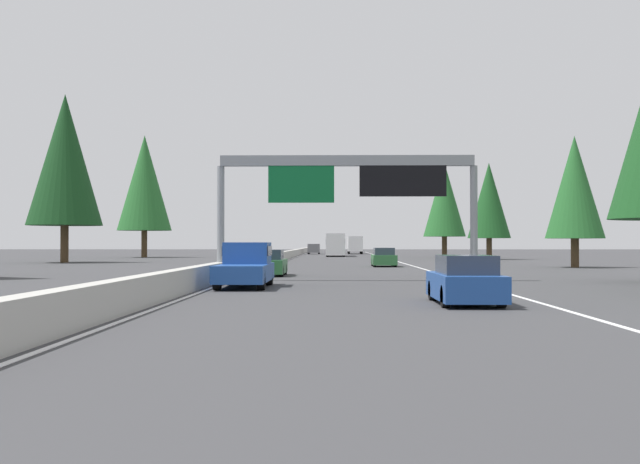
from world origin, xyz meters
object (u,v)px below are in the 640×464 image
Objects in this scene: sedan_near_right at (465,281)px; conifer_right_far at (444,199)px; minivan_mid_left at (314,248)px; conifer_right_mid at (575,187)px; sign_gantry_overhead at (351,181)px; box_truck_far_right at (355,244)px; bus_distant_a at (335,244)px; conifer_left_far at (144,183)px; pickup_distant_b at (246,265)px; conifer_right_distant at (489,201)px; sedan_mid_center at (384,258)px; conifer_left_mid at (65,160)px; sedan_far_left at (269,264)px.

conifer_right_far is (73.21, -9.95, 6.65)m from sedan_near_right.
minivan_mid_left is 72.62m from conifer_right_mid.
sign_gantry_overhead is 91.74m from box_truck_far_right.
conifer_right_far is (-32.46, -10.37, 5.72)m from box_truck_far_right.
bus_distant_a is 27.10m from conifer_left_far.
sedan_near_right is at bearing -177.39° from bus_distant_a.
conifer_right_distant reaches higher than pickup_distant_b.
sedan_mid_center is 0.28× the size of conifer_left_mid.
sedan_mid_center is at bearing -15.26° from pickup_distant_b.
conifer_right_mid is at bearing -107.29° from conifer_left_mid.
bus_distant_a is 0.74× the size of conifer_left_far.
conifer_left_mid is (11.51, 29.15, 8.97)m from sedan_mid_center.
conifer_right_distant is (53.67, -21.00, 5.66)m from pickup_distant_b.
box_truck_far_right is 23.26m from bus_distant_a.
box_truck_far_right is 0.79× the size of conifer_right_distant.
conifer_left_mid is (-25.21, 39.17, 2.31)m from conifer_right_far.
conifer_left_far is (-31.93, 27.72, 7.89)m from box_truck_far_right.
sign_gantry_overhead reaches higher than sedan_mid_center.
bus_distant_a is at bearing 55.44° from conifer_right_far.
conifer_left_far is (11.29, 41.51, 2.92)m from conifer_right_distant.
box_truck_far_right is 0.74× the size of bus_distant_a.
sedan_mid_center is at bearing 82.05° from conifer_right_mid.
sedan_mid_center is 0.44× the size of conifer_right_mid.
pickup_distant_b is 57.91m from conifer_right_distant.
sedan_mid_center is 29.82m from conifer_right_distant.
sedan_near_right is at bearing -179.89° from sedan_mid_center.
pickup_distant_b is 0.52× the size of conifer_right_distant.
conifer_left_far reaches higher than pickup_distant_b.
pickup_distant_b is 68.66m from conifer_left_far.
sign_gantry_overhead is at bearing -141.93° from sedan_far_left.
conifer_right_distant is at bearing -153.39° from minivan_mid_left.
minivan_mid_left is at bearing 2.65° from sign_gantry_overhead.
box_truck_far_right is at bearing 17.70° from conifer_right_distant.
conifer_left_mid is (-55.72, 21.92, 8.70)m from minivan_mid_left.
pickup_distant_b is 0.49× the size of bus_distant_a.
sign_gantry_overhead is at bearing -142.48° from conifer_left_mid.
conifer_right_distant is at bearing -18.84° from sign_gantry_overhead.
sedan_far_left is at bearing 175.23° from box_truck_far_right.
box_truck_far_right is at bearing -1.70° from sign_gantry_overhead.
pickup_distant_b is 1.27× the size of sedan_mid_center.
bus_distant_a is (82.66, 3.76, 1.03)m from sedan_near_right.
conifer_right_distant is (-20.20, -17.14, 4.86)m from bus_distant_a.
sedan_mid_center is 0.41× the size of conifer_right_distant.
sedan_mid_center is at bearing -7.79° from sign_gantry_overhead.
conifer_right_mid is 45.54m from conifer_left_mid.
sedan_near_right is 21.13m from sedan_far_left.
conifer_right_far reaches higher than sedan_near_right.
bus_distant_a is (46.17, 3.69, 1.03)m from sedan_mid_center.
conifer_right_far is at bearing -15.26° from sedan_mid_center.
minivan_mid_left reaches higher than sedan_near_right.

